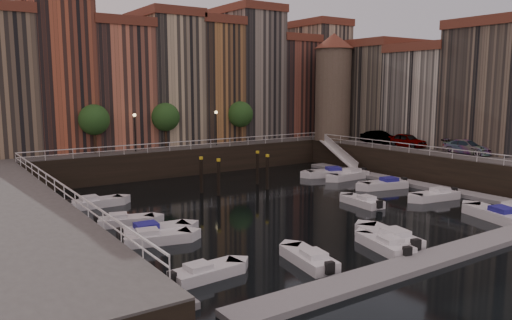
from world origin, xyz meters
TOP-DOWN VIEW (x-y plane):
  - ground at (0.00, 0.00)m, footprint 200.00×200.00m
  - quay_far at (0.00, 26.00)m, footprint 80.00×20.00m
  - quay_right at (28.00, -2.00)m, footprint 20.00×36.00m
  - dock_left at (-16.20, -1.00)m, footprint 2.00×28.00m
  - dock_right at (16.20, -1.00)m, footprint 2.00×28.00m
  - dock_near at (0.00, -17.00)m, footprint 30.00×2.00m
  - mountains at (1.72, 110.00)m, footprint 145.00×100.00m
  - far_terrace at (3.31, 23.50)m, footprint 48.70×10.30m
  - right_terrace at (26.50, 3.80)m, footprint 9.30×24.30m
  - corner_tower at (20.00, 14.50)m, footprint 5.20×5.20m
  - promenade_trees at (-1.33, 18.20)m, footprint 21.20×3.20m
  - street_lamps at (-1.00, 17.20)m, footprint 10.36×0.36m
  - railings at (0.00, 4.88)m, footprint 36.08×34.04m
  - gangway at (17.10, 10.00)m, footprint 2.78×8.32m
  - mooring_pilings at (0.05, 6.26)m, footprint 7.17×3.04m
  - boat_left_0 at (-13.26, -11.86)m, footprint 4.27×1.81m
  - boat_left_1 at (-13.10, -4.74)m, footprint 4.67×2.57m
  - boat_left_2 at (-12.66, -3.45)m, footprint 4.94×2.06m
  - boat_left_3 at (-13.29, 0.45)m, footprint 4.36×2.59m
  - boat_left_4 at (-13.41, 7.29)m, footprint 4.63×1.78m
  - boat_right_0 at (12.83, -13.70)m, footprint 4.55×2.04m
  - boat_right_1 at (12.64, -7.12)m, footprint 4.88×2.42m
  - boat_right_2 at (12.70, -1.16)m, footprint 5.11×2.79m
  - boat_right_3 at (13.41, 4.58)m, footprint 5.26×2.12m
  - boat_right_4 at (12.53, 6.77)m, footprint 5.13×3.39m
  - boat_near_0 at (-7.39, -13.41)m, footprint 2.28×4.55m
  - boat_near_1 at (-1.81, -14.07)m, footprint 2.54×4.60m
  - boat_near_2 at (-0.62, -13.37)m, footprint 2.69×5.26m
  - boat_near_3 at (10.62, -13.99)m, footprint 3.12×5.41m
  - car_a at (21.22, 3.23)m, footprint 1.89×4.62m
  - car_b at (20.98, 7.20)m, footprint 1.96×4.85m
  - car_c at (21.59, -4.16)m, footprint 2.40×5.15m
  - boat_extra_783 at (5.62, -5.00)m, footprint 1.88×4.36m

SIDE VIEW (x-z plane):
  - ground at x=0.00m, z-range 0.00..0.00m
  - dock_left at x=-16.20m, z-range 0.00..0.35m
  - dock_right at x=16.20m, z-range 0.00..0.35m
  - dock_near at x=0.00m, z-range 0.00..0.35m
  - boat_left_0 at x=-13.26m, z-range -0.16..0.81m
  - boat_left_3 at x=-13.29m, z-range -0.16..0.82m
  - boat_extra_783 at x=5.62m, z-range -0.16..0.83m
  - boat_near_0 at x=-7.39m, z-range -0.17..0.85m
  - boat_right_0 at x=12.83m, z-range -0.17..0.86m
  - boat_near_1 at x=-1.81m, z-range -0.17..0.86m
  - boat_left_1 at x=-13.10m, z-range -0.17..0.87m
  - boat_left_4 at x=-13.41m, z-range -0.17..0.89m
  - boat_right_1 at x=12.64m, z-range -0.18..0.92m
  - boat_left_2 at x=-12.66m, z-range -0.18..0.94m
  - boat_right_2 at x=12.70m, z-range -0.19..0.96m
  - boat_right_4 at x=12.53m, z-range -0.19..0.97m
  - boat_near_2 at x=-0.62m, z-range -0.19..0.99m
  - boat_right_3 at x=13.41m, z-range -0.20..1.00m
  - boat_near_3 at x=10.62m, z-range -0.20..1.01m
  - quay_far at x=0.00m, z-range 0.00..3.00m
  - quay_right at x=28.00m, z-range 0.00..3.00m
  - mooring_pilings at x=0.05m, z-range -0.24..3.54m
  - gangway at x=17.10m, z-range 0.05..3.78m
  - car_c at x=21.59m, z-range 3.00..4.45m
  - car_b at x=20.98m, z-range 3.00..4.57m
  - car_a at x=21.22m, z-range 3.00..4.57m
  - railings at x=0.00m, z-range 3.53..4.05m
  - street_lamps at x=-1.00m, z-range 3.81..7.99m
  - promenade_trees at x=-1.33m, z-range 3.98..9.18m
  - mountains at x=1.72m, z-range -1.08..16.92m
  - right_terrace at x=26.50m, z-range 2.56..16.56m
  - corner_tower at x=20.00m, z-range 3.29..17.09m
  - far_terrace at x=3.31m, z-range 2.20..19.70m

